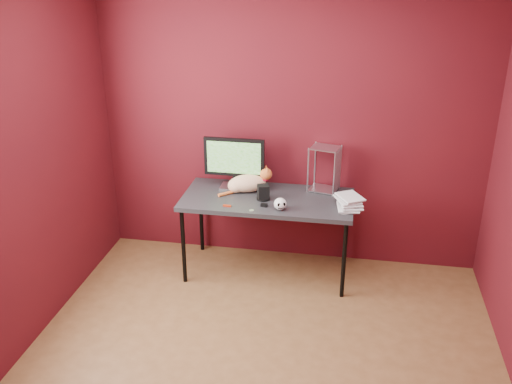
% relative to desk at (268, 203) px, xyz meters
% --- Properties ---
extents(room, '(3.52, 3.52, 2.61)m').
position_rel_desk_xyz_m(room, '(0.15, -1.37, 0.75)').
color(room, brown).
rests_on(room, ground).
extents(desk, '(1.50, 0.70, 0.75)m').
position_rel_desk_xyz_m(desk, '(0.00, 0.00, 0.00)').
color(desk, black).
rests_on(desk, ground).
extents(monitor, '(0.55, 0.18, 0.47)m').
position_rel_desk_xyz_m(monitor, '(-0.33, 0.16, 0.31)').
color(monitor, '#B7B6BC').
rests_on(monitor, desk).
extents(cat, '(0.45, 0.31, 0.24)m').
position_rel_desk_xyz_m(cat, '(-0.20, 0.10, 0.13)').
color(cat, orange).
rests_on(cat, desk).
extents(skull_mug, '(0.11, 0.12, 0.10)m').
position_rel_desk_xyz_m(skull_mug, '(0.14, -0.23, 0.10)').
color(skull_mug, silver).
rests_on(skull_mug, desk).
extents(speaker, '(0.12, 0.12, 0.13)m').
position_rel_desk_xyz_m(speaker, '(-0.03, -0.05, 0.11)').
color(speaker, black).
rests_on(speaker, desk).
extents(book_stack, '(0.27, 0.29, 1.18)m').
position_rel_desk_xyz_m(book_stack, '(0.63, -0.11, 0.64)').
color(book_stack, beige).
rests_on(book_stack, desk).
extents(wire_rack, '(0.28, 0.25, 0.42)m').
position_rel_desk_xyz_m(wire_rack, '(0.47, 0.25, 0.26)').
color(wire_rack, '#B7B6BC').
rests_on(wire_rack, desk).
extents(pocket_knife, '(0.07, 0.02, 0.01)m').
position_rel_desk_xyz_m(pocket_knife, '(-0.31, -0.25, 0.06)').
color(pocket_knife, '#A1240C').
rests_on(pocket_knife, desk).
extents(black_gadget, '(0.06, 0.04, 0.03)m').
position_rel_desk_xyz_m(black_gadget, '(-0.00, -0.19, 0.06)').
color(black_gadget, black).
rests_on(black_gadget, desk).
extents(washer, '(0.04, 0.04, 0.00)m').
position_rel_desk_xyz_m(washer, '(-0.09, -0.29, 0.05)').
color(washer, '#B7B6BC').
rests_on(washer, desk).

